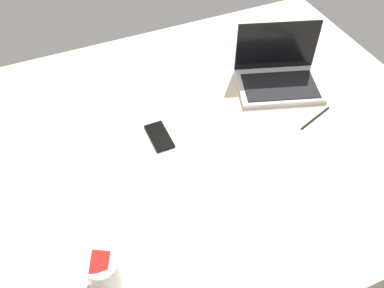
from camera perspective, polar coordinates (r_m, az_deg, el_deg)
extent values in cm
cube|color=beige|center=(155.26, 0.94, -0.94)|extent=(180.00, 140.00, 18.00)
cube|color=silver|center=(170.66, 11.98, 7.96)|extent=(38.51, 32.10, 2.00)
cube|color=black|center=(168.81, 12.16, 7.95)|extent=(32.84, 25.16, 0.40)
cube|color=black|center=(172.19, 11.72, 13.26)|extent=(31.68, 11.19, 21.00)
cylinder|color=silver|center=(115.16, -12.22, -17.10)|extent=(9.00, 9.00, 11.00)
cube|color=red|center=(115.68, -12.02, -18.33)|extent=(7.00, 5.81, 5.12)
cube|color=orange|center=(113.20, -11.93, -16.79)|extent=(5.59, 6.38, 4.39)
cube|color=red|center=(110.56, -12.72, -15.73)|extent=(6.68, 7.60, 5.61)
cube|color=black|center=(147.89, -4.57, 1.08)|extent=(6.93, 14.06, 0.80)
cube|color=black|center=(161.05, 16.82, 3.51)|extent=(16.27, 6.10, 0.60)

